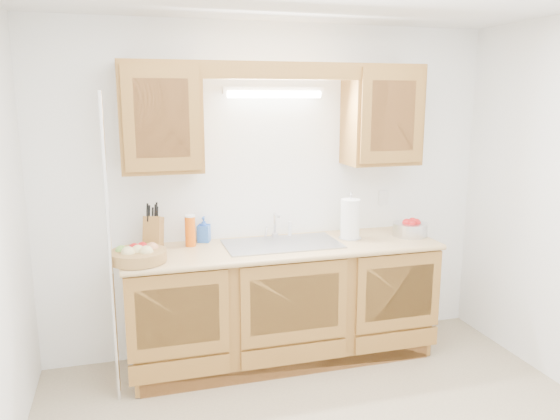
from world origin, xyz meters
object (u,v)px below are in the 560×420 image
object	(u,v)px
paper_towel	(350,219)
apple_bowl	(410,228)
knife_block	(153,232)
fruit_basket	(138,254)

from	to	relation	value
paper_towel	apple_bowl	size ratio (longest dim) A/B	1.03
paper_towel	apple_bowl	distance (m)	0.50
paper_towel	knife_block	bearing A→B (deg)	175.04
apple_bowl	fruit_basket	bearing A→B (deg)	-176.48
knife_block	apple_bowl	xyz separation A→B (m)	(1.94, -0.16, -0.06)
paper_towel	apple_bowl	xyz separation A→B (m)	(0.49, -0.04, -0.09)
fruit_basket	apple_bowl	world-z (taller)	apple_bowl
knife_block	apple_bowl	distance (m)	1.95
fruit_basket	knife_block	size ratio (longest dim) A/B	1.43
knife_block	apple_bowl	size ratio (longest dim) A/B	0.96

